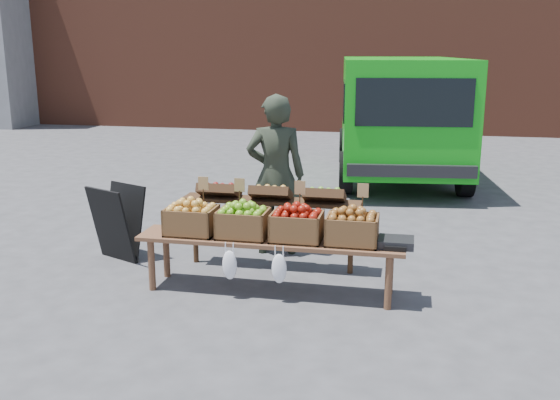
% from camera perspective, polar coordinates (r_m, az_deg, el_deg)
% --- Properties ---
extents(ground, '(80.00, 80.00, 0.00)m').
position_cam_1_polar(ground, '(6.49, -7.92, -8.44)').
color(ground, '#444346').
extents(delivery_van, '(2.87, 5.29, 2.26)m').
position_cam_1_polar(delivery_van, '(12.23, 10.80, 7.32)').
color(delivery_van, '#0EA014').
rests_on(delivery_van, ground).
extents(vendor, '(0.77, 0.58, 1.92)m').
position_cam_1_polar(vendor, '(7.44, -0.40, 2.30)').
color(vendor, '#262E22').
rests_on(vendor, ground).
extents(chalkboard_sign, '(0.67, 0.54, 0.90)m').
position_cam_1_polar(chalkboard_sign, '(7.55, -14.64, -2.01)').
color(chalkboard_sign, black).
rests_on(chalkboard_sign, ground).
extents(back_table, '(2.10, 0.44, 1.04)m').
position_cam_1_polar(back_table, '(7.00, -0.82, -2.15)').
color(back_table, '#382313').
rests_on(back_table, ground).
extents(display_bench, '(2.70, 0.56, 0.57)m').
position_cam_1_polar(display_bench, '(6.37, -0.93, -5.98)').
color(display_bench, brown).
rests_on(display_bench, ground).
extents(crate_golden_apples, '(0.50, 0.40, 0.28)m').
position_cam_1_polar(crate_golden_apples, '(6.47, -8.09, -1.87)').
color(crate_golden_apples, gold).
rests_on(crate_golden_apples, display_bench).
extents(crate_russet_pears, '(0.50, 0.40, 0.28)m').
position_cam_1_polar(crate_russet_pears, '(6.31, -3.38, -2.16)').
color(crate_russet_pears, '#609F24').
rests_on(crate_russet_pears, display_bench).
extents(crate_red_apples, '(0.50, 0.40, 0.28)m').
position_cam_1_polar(crate_red_apples, '(6.19, 1.54, -2.45)').
color(crate_red_apples, maroon).
rests_on(crate_red_apples, display_bench).
extents(crate_green_apples, '(0.50, 0.40, 0.28)m').
position_cam_1_polar(crate_green_apples, '(6.12, 6.62, -2.73)').
color(crate_green_apples, brown).
rests_on(crate_green_apples, display_bench).
extents(weighing_scale, '(0.34, 0.30, 0.08)m').
position_cam_1_polar(weighing_scale, '(6.13, 10.56, -3.83)').
color(weighing_scale, black).
rests_on(weighing_scale, display_bench).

